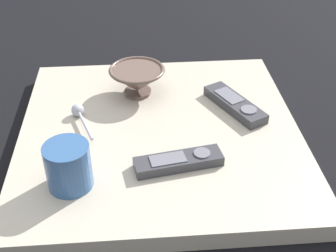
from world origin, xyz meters
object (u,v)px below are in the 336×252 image
cereal_bowl (137,79)px  tv_remote_near (235,104)px  teaspoon (79,112)px  coffee_mug (68,166)px  tv_remote_far (179,161)px

cereal_bowl → tv_remote_near: cereal_bowl is taller
cereal_bowl → teaspoon: size_ratio=1.05×
coffee_mug → teaspoon: bearing=-89.5°
coffee_mug → tv_remote_far: bearing=-169.9°
cereal_bowl → coffee_mug: (0.13, 0.31, 0.01)m
teaspoon → tv_remote_near: 0.35m
coffee_mug → teaspoon: 0.22m
coffee_mug → tv_remote_far: (-0.20, -0.04, -0.03)m
coffee_mug → tv_remote_far: coffee_mug is taller
cereal_bowl → tv_remote_far: cereal_bowl is taller
cereal_bowl → teaspoon: cereal_bowl is taller
teaspoon → tv_remote_far: teaspoon is taller
cereal_bowl → teaspoon: 0.16m
teaspoon → tv_remote_far: 0.27m
cereal_bowl → teaspoon: (0.13, 0.09, -0.02)m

